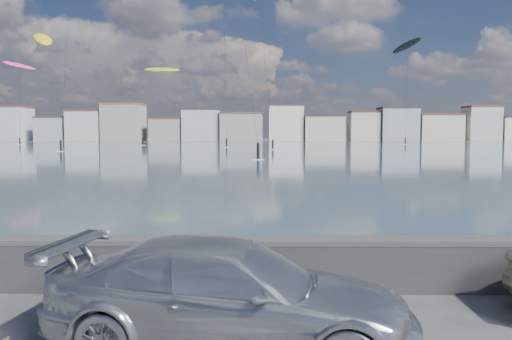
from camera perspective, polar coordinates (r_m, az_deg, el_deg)
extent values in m
cube|color=#3A5464|center=(98.03, -0.17, 2.43)|extent=(500.00, 177.00, 0.00)
cube|color=#4C473D|center=(206.50, 0.16, 3.33)|extent=(500.00, 60.00, 0.00)
cube|color=#28282B|center=(9.57, -6.17, -11.07)|extent=(400.00, 0.35, 0.90)
cylinder|color=#28282B|center=(9.47, -6.20, -8.45)|extent=(400.00, 0.36, 0.36)
cube|color=#B2B7C6|center=(215.83, -26.51, 4.66)|extent=(16.00, 12.00, 13.00)
cube|color=brown|center=(216.05, -26.57, 6.46)|extent=(16.32, 12.24, 0.60)
cube|color=#9EA8B7|center=(208.48, -22.19, 4.27)|extent=(11.00, 10.00, 9.00)
cube|color=#383330|center=(208.57, -22.23, 5.59)|extent=(11.22, 10.20, 0.60)
cube|color=#B7C6BC|center=(203.85, -18.82, 4.72)|extent=(13.00, 11.00, 11.50)
cube|color=#562D23|center=(204.02, -18.86, 6.41)|extent=(13.26, 11.22, 0.60)
cube|color=gray|center=(199.57, -14.88, 5.17)|extent=(15.00, 12.00, 14.00)
cube|color=brown|center=(199.85, -14.92, 7.27)|extent=(15.30, 12.24, 0.60)
cube|color=gray|center=(195.83, -10.19, 4.47)|extent=(12.00, 10.00, 8.50)
cube|color=brown|center=(195.91, -10.21, 5.80)|extent=(12.24, 10.20, 0.60)
cube|color=#B2B7C6|center=(193.82, -6.25, 5.03)|extent=(14.00, 11.00, 12.00)
cube|color=#2D2D33|center=(194.02, -6.27, 6.89)|extent=(14.28, 11.22, 0.60)
cube|color=gray|center=(192.62, -1.65, 4.83)|extent=(16.00, 13.00, 10.50)
cube|color=#4C423D|center=(192.76, -1.66, 6.48)|extent=(16.32, 13.26, 0.60)
cube|color=white|center=(192.77, 3.42, 5.27)|extent=(13.00, 10.00, 13.50)
cube|color=#383330|center=(193.03, 3.43, 7.36)|extent=(13.26, 10.20, 0.60)
cube|color=beige|center=(194.03, 7.72, 4.64)|extent=(15.00, 12.00, 9.50)
cube|color=#2D2D33|center=(194.14, 7.73, 6.13)|extent=(15.30, 12.24, 0.60)
cube|color=beige|center=(196.59, 12.22, 4.80)|extent=(11.00, 9.00, 11.00)
cube|color=#562D23|center=(196.75, 12.25, 6.49)|extent=(11.22, 9.18, 0.60)
cube|color=#9EA8B7|center=(199.64, 15.89, 4.94)|extent=(14.00, 11.00, 12.50)
cube|color=#2D2D33|center=(199.86, 15.93, 6.82)|extent=(14.28, 11.22, 0.60)
cube|color=beige|center=(204.28, 20.09, 4.47)|extent=(16.00, 12.00, 10.00)
cube|color=brown|center=(204.40, 20.13, 5.96)|extent=(16.32, 12.24, 0.60)
cube|color=#B7C6BC|center=(210.40, 24.35, 4.75)|extent=(12.00, 10.00, 13.00)
cube|color=brown|center=(210.63, 24.41, 6.60)|extent=(12.24, 10.20, 0.60)
imported|color=silver|center=(7.11, -2.92, -14.06)|extent=(5.35, 2.86, 1.48)
ellipsoid|color=yellow|center=(94.73, -23.21, 13.57)|extent=(7.44, 10.58, 4.63)
cylinder|color=black|center=(87.67, -26.16, 8.44)|extent=(3.78, 14.97, 17.72)
cube|color=white|center=(56.88, 0.25, 1.22)|extent=(1.40, 0.42, 0.08)
cylinder|color=black|center=(56.84, 0.25, 2.13)|extent=(0.36, 0.36, 1.70)
sphere|color=black|center=(56.82, 0.25, 3.03)|extent=(0.28, 0.28, 0.28)
cylinder|color=black|center=(61.24, -1.35, 14.93)|extent=(3.36, 6.69, 26.23)
cube|color=white|center=(89.51, -21.40, 2.00)|extent=(1.40, 0.42, 0.08)
cylinder|color=black|center=(89.48, -21.42, 2.58)|extent=(0.36, 0.36, 1.70)
sphere|color=black|center=(89.47, -21.43, 3.16)|extent=(0.28, 0.28, 0.28)
cylinder|color=black|center=(95.74, -20.81, 13.42)|extent=(0.99, 10.30, 35.06)
cube|color=white|center=(93.94, 1.92, 2.38)|extent=(1.40, 0.42, 0.08)
cylinder|color=black|center=(93.92, 1.92, 2.92)|extent=(0.36, 0.36, 1.70)
sphere|color=black|center=(93.90, 1.93, 3.47)|extent=(0.28, 0.28, 0.28)
cylinder|color=black|center=(100.46, 1.01, 12.52)|extent=(2.97, 11.08, 32.56)
ellipsoid|color=black|center=(153.60, 16.84, 13.45)|extent=(8.28, 8.29, 5.05)
cube|color=white|center=(143.48, 16.69, 2.82)|extent=(1.40, 0.42, 0.08)
cylinder|color=black|center=(143.47, 16.70, 3.18)|extent=(0.36, 0.36, 1.70)
sphere|color=black|center=(143.46, 16.71, 3.53)|extent=(0.28, 0.28, 0.28)
cylinder|color=black|center=(147.95, 16.77, 8.56)|extent=(2.09, 7.83, 26.96)
cube|color=white|center=(109.56, -3.38, 2.62)|extent=(1.40, 0.42, 0.08)
cylinder|color=black|center=(109.54, -3.38, 3.09)|extent=(0.36, 0.36, 1.70)
sphere|color=black|center=(109.52, -3.38, 3.56)|extent=(0.28, 0.28, 0.28)
cylinder|color=black|center=(115.39, -3.55, 12.19)|extent=(1.17, 9.45, 35.64)
ellipsoid|color=#E5338C|center=(158.15, -25.42, 10.72)|extent=(8.04, 9.83, 3.07)
cube|color=white|center=(150.56, -25.38, 2.65)|extent=(1.40, 0.42, 0.08)
cylinder|color=black|center=(150.54, -25.39, 2.99)|extent=(0.36, 0.36, 1.70)
sphere|color=black|center=(150.54, -25.40, 3.33)|extent=(0.28, 0.28, 0.28)
cylinder|color=black|center=(154.00, -25.41, 7.01)|extent=(2.32, 6.10, 20.84)
ellipsoid|color=#8CD826|center=(138.72, -10.71, 11.19)|extent=(9.85, 2.99, 2.12)
cube|color=white|center=(131.66, -12.80, 2.78)|extent=(1.40, 0.42, 0.08)
cylinder|color=black|center=(131.64, -12.80, 3.17)|extent=(0.36, 0.36, 1.70)
sphere|color=black|center=(131.63, -12.81, 3.57)|extent=(0.28, 0.28, 0.28)
cylinder|color=black|center=(134.84, -11.74, 7.36)|extent=(3.83, 7.02, 18.84)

